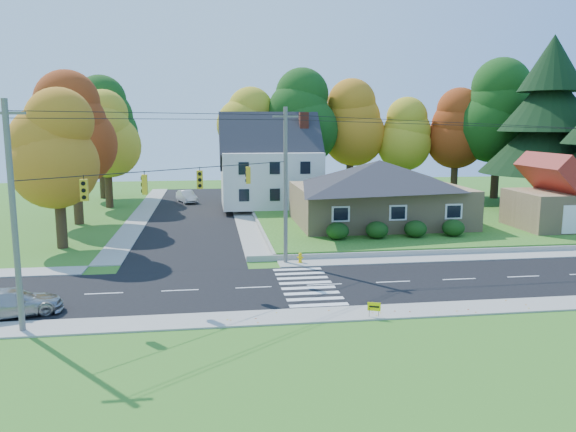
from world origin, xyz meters
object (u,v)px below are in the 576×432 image
(ranch_house, at_px, (379,191))
(fire_hydrant, at_px, (300,258))
(silver_sedan, at_px, (12,303))
(white_car, at_px, (187,196))

(ranch_house, bearing_deg, fire_hydrant, -127.89)
(ranch_house, distance_m, fire_hydrant, 14.26)
(ranch_house, xyz_separation_m, fire_hydrant, (-8.57, -11.02, -2.92))
(silver_sedan, relative_size, white_car, 1.09)
(fire_hydrant, bearing_deg, silver_sedan, -151.88)
(ranch_house, height_order, white_car, ranch_house)
(ranch_house, relative_size, fire_hydrant, 20.03)
(ranch_house, relative_size, silver_sedan, 3.25)
(silver_sedan, bearing_deg, ranch_house, -68.95)
(ranch_house, height_order, fire_hydrant, ranch_house)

